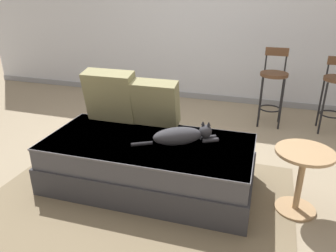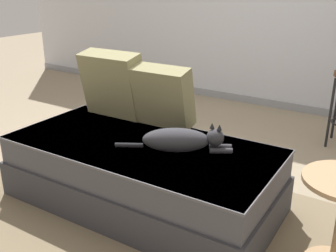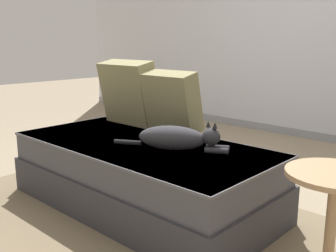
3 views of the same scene
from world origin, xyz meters
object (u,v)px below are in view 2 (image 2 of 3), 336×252
(couch, at_px, (141,173))
(throw_pillow_corner, at_px, (113,84))
(cat, at_px, (181,140))
(throw_pillow_middle, at_px, (163,96))

(couch, distance_m, throw_pillow_corner, 0.77)
(throw_pillow_corner, bearing_deg, cat, -20.73)
(couch, xyz_separation_m, throw_pillow_corner, (-0.51, 0.34, 0.48))
(couch, xyz_separation_m, cat, (0.29, 0.04, 0.29))
(couch, relative_size, throw_pillow_corner, 3.59)
(throw_pillow_middle, bearing_deg, couch, -81.51)
(throw_pillow_corner, relative_size, throw_pillow_middle, 1.13)
(throw_pillow_corner, distance_m, cat, 0.87)
(throw_pillow_middle, bearing_deg, throw_pillow_corner, -179.04)
(throw_pillow_corner, xyz_separation_m, throw_pillow_middle, (0.45, 0.01, -0.03))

